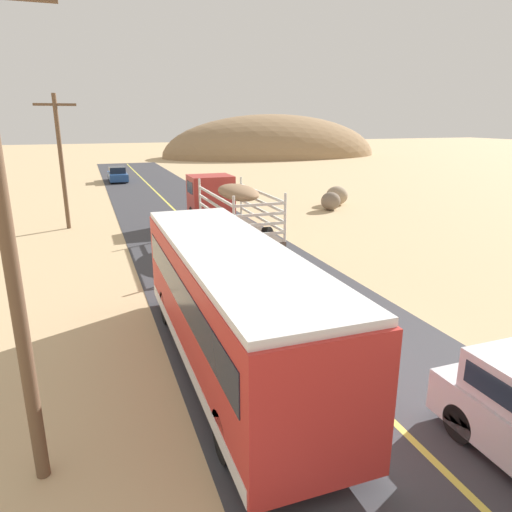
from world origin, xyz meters
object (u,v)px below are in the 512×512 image
(livestock_truck, at_px, (220,200))
(bus, at_px, (231,303))
(boulder_near_shoulder, at_px, (331,201))
(power_pole_mid, at_px, (61,158))
(boulder_far_horizon, at_px, (337,195))
(car_far, at_px, (118,175))
(power_pole_near, at_px, (6,232))

(livestock_truck, bearing_deg, bus, -104.72)
(boulder_near_shoulder, bearing_deg, power_pole_mid, 179.39)
(livestock_truck, bearing_deg, power_pole_mid, 155.44)
(power_pole_mid, distance_m, boulder_far_horizon, 19.01)
(boulder_far_horizon, bearing_deg, boulder_near_shoulder, -129.98)
(livestock_truck, bearing_deg, car_far, 99.02)
(power_pole_near, bearing_deg, boulder_near_shoulder, 50.47)
(bus, distance_m, power_pole_mid, 19.08)
(livestock_truck, distance_m, power_pole_mid, 9.27)
(car_far, xyz_separation_m, boulder_far_horizon, (14.39, -19.40, -0.01))
(power_pole_near, bearing_deg, bus, 30.29)
(livestock_truck, height_order, car_far, livestock_truck)
(bus, distance_m, boulder_near_shoulder, 22.34)
(car_far, bearing_deg, power_pole_near, -95.78)
(bus, bearing_deg, livestock_truck, 75.28)
(livestock_truck, distance_m, boulder_near_shoulder, 9.71)
(bus, height_order, power_pole_mid, power_pole_mid)
(boulder_near_shoulder, xyz_separation_m, boulder_far_horizon, (1.50, 1.79, 0.05))
(bus, height_order, boulder_near_shoulder, bus)
(power_pole_near, relative_size, power_pole_mid, 1.12)
(car_far, bearing_deg, bus, -89.90)
(car_far, height_order, boulder_far_horizon, car_far)
(power_pole_near, height_order, boulder_near_shoulder, power_pole_near)
(bus, xyz_separation_m, car_far, (-0.07, 39.44, -1.05))
(power_pole_mid, bearing_deg, bus, -76.82)
(bus, bearing_deg, boulder_far_horizon, 54.44)
(bus, xyz_separation_m, boulder_far_horizon, (14.33, 20.05, -1.06))
(power_pole_near, relative_size, boulder_near_shoulder, 6.15)
(livestock_truck, bearing_deg, power_pole_near, -115.40)
(livestock_truck, bearing_deg, boulder_far_horizon, 27.06)
(power_pole_near, height_order, boulder_far_horizon, power_pole_near)
(bus, relative_size, power_pole_mid, 1.33)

